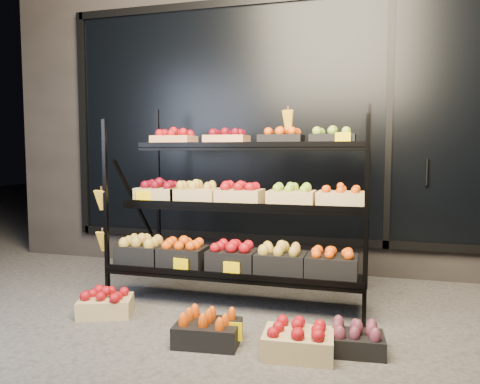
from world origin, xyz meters
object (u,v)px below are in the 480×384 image
(floor_crate_midleft, at_px, (208,329))
(display_rack, at_px, (239,206))
(floor_crate_midright, at_px, (298,340))
(floor_crate_left, at_px, (106,303))

(floor_crate_midleft, bearing_deg, display_rack, 88.18)
(display_rack, distance_m, floor_crate_midright, 1.39)
(display_rack, height_order, floor_crate_midright, display_rack)
(floor_crate_midleft, relative_size, floor_crate_midright, 0.99)
(floor_crate_left, distance_m, floor_crate_midleft, 0.98)
(display_rack, relative_size, floor_crate_left, 4.73)
(display_rack, bearing_deg, floor_crate_midright, -56.82)
(floor_crate_left, height_order, floor_crate_midleft, floor_crate_midleft)
(display_rack, relative_size, floor_crate_midleft, 4.99)
(display_rack, xyz_separation_m, floor_crate_midleft, (0.07, -0.99, -0.69))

